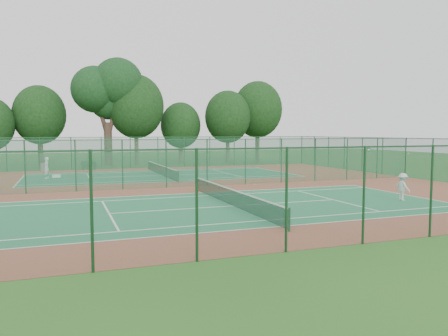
{
  "coord_description": "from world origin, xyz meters",
  "views": [
    {
      "loc": [
        -8.36,
        -30.64,
        3.96
      ],
      "look_at": [
        1.61,
        -3.43,
        1.6
      ],
      "focal_mm": 35.0,
      "sensor_mm": 36.0,
      "label": 1
    }
  ],
  "objects": [
    {
      "name": "ground",
      "position": [
        0.0,
        0.0,
        0.0
      ],
      "size": [
        120.0,
        120.0,
        0.0
      ],
      "primitive_type": "plane",
      "color": "#24551A",
      "rests_on": "ground"
    },
    {
      "name": "red_pad",
      "position": [
        0.0,
        0.0,
        0.01
      ],
      "size": [
        40.0,
        36.0,
        0.01
      ],
      "primitive_type": "cube",
      "color": "brown",
      "rests_on": "ground"
    },
    {
      "name": "court_near",
      "position": [
        0.0,
        -9.0,
        0.01
      ],
      "size": [
        23.77,
        10.97,
        0.01
      ],
      "primitive_type": "cube",
      "color": "#216B42",
      "rests_on": "red_pad"
    },
    {
      "name": "court_far",
      "position": [
        0.0,
        9.0,
        0.01
      ],
      "size": [
        23.77,
        10.97,
        0.01
      ],
      "primitive_type": "cube",
      "color": "#1E613D",
      "rests_on": "red_pad"
    },
    {
      "name": "fence_north",
      "position": [
        0.0,
        18.0,
        1.76
      ],
      "size": [
        40.0,
        0.09,
        3.5
      ],
      "color": "#194C2C",
      "rests_on": "ground"
    },
    {
      "name": "fence_south",
      "position": [
        0.0,
        -18.0,
        1.76
      ],
      "size": [
        40.0,
        0.09,
        3.5
      ],
      "color": "#1A4F34",
      "rests_on": "ground"
    },
    {
      "name": "fence_east",
      "position": [
        20.0,
        0.0,
        1.76
      ],
      "size": [
        0.09,
        36.0,
        3.5
      ],
      "rotation": [
        0.0,
        0.0,
        1.57
      ],
      "color": "#174628",
      "rests_on": "ground"
    },
    {
      "name": "fence_divider",
      "position": [
        0.0,
        0.0,
        1.76
      ],
      "size": [
        40.0,
        0.09,
        3.5
      ],
      "color": "#18492B",
      "rests_on": "ground"
    },
    {
      "name": "tennis_net_near",
      "position": [
        0.0,
        -9.0,
        0.54
      ],
      "size": [
        0.1,
        12.9,
        0.97
      ],
      "color": "#12321A",
      "rests_on": "ground"
    },
    {
      "name": "tennis_net_far",
      "position": [
        0.0,
        9.0,
        0.54
      ],
      "size": [
        0.1,
        12.9,
        0.97
      ],
      "color": "#153A23",
      "rests_on": "ground"
    },
    {
      "name": "player_near",
      "position": [
        10.03,
        -10.62,
        0.82
      ],
      "size": [
        0.62,
        1.04,
        1.59
      ],
      "primitive_type": "imported",
      "rotation": [
        0.0,
        0.0,
        1.6
      ],
      "color": "silver",
      "rests_on": "court_near"
    },
    {
      "name": "player_far",
      "position": [
        -9.85,
        9.5,
        0.94
      ],
      "size": [
        0.64,
        0.78,
        1.85
      ],
      "primitive_type": "imported",
      "rotation": [
        0.0,
        0.0,
        -1.91
      ],
      "color": "silver",
      "rests_on": "court_far"
    },
    {
      "name": "trash_bin",
      "position": [
        -10.51,
        17.6,
        0.43
      ],
      "size": [
        0.52,
        0.52,
        0.84
      ],
      "primitive_type": "cylinder",
      "rotation": [
        0.0,
        0.0,
        -0.13
      ],
      "color": "gray",
      "rests_on": "red_pad"
    },
    {
      "name": "bench",
      "position": [
        -5.97,
        17.34,
        0.5
      ],
      "size": [
        1.6,
        0.78,
        0.95
      ],
      "rotation": [
        0.0,
        0.0,
        -0.22
      ],
      "color": "#13371A",
      "rests_on": "red_pad"
    },
    {
      "name": "kit_bag",
      "position": [
        -9.08,
        10.21,
        0.14
      ],
      "size": [
        0.7,
        0.27,
        0.26
      ],
      "primitive_type": "cube",
      "rotation": [
        0.0,
        0.0,
        0.01
      ],
      "color": "silver",
      "rests_on": "red_pad"
    },
    {
      "name": "stray_ball_a",
      "position": [
        5.1,
        -0.65,
        0.04
      ],
      "size": [
        0.07,
        0.07,
        0.07
      ],
      "primitive_type": "sphere",
      "color": "#CFD431",
      "rests_on": "red_pad"
    },
    {
      "name": "stray_ball_b",
      "position": [
        9.21,
        -0.74,
        0.05
      ],
      "size": [
        0.08,
        0.08,
        0.08
      ],
      "primitive_type": "sphere",
      "color": "#C3E535",
      "rests_on": "red_pad"
    },
    {
      "name": "stray_ball_c",
      "position": [
        -4.53,
        -0.47,
        0.04
      ],
      "size": [
        0.07,
        0.07,
        0.07
      ],
      "primitive_type": "sphere",
      "color": "gold",
      "rests_on": "red_pad"
    },
    {
      "name": "big_tree",
      "position": [
        -3.32,
        23.35,
        9.08
      ],
      "size": [
        8.35,
        6.11,
        12.82
      ],
      "color": "#33231C",
      "rests_on": "ground"
    },
    {
      "name": "evergreen_row",
      "position": [
        0.5,
        24.25,
        0.0
      ],
      "size": [
        39.0,
        5.0,
        12.0
      ],
      "primitive_type": null,
      "color": "black",
      "rests_on": "ground"
    }
  ]
}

